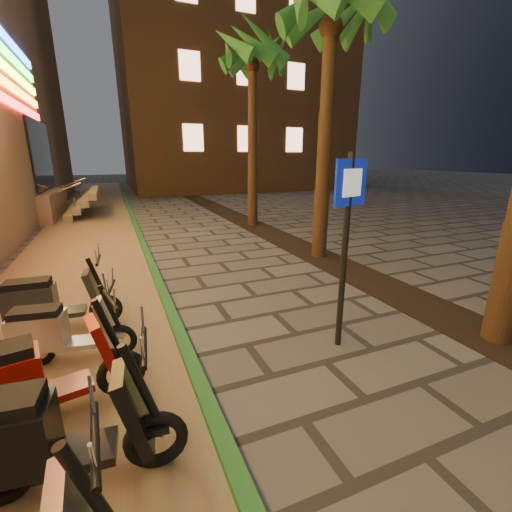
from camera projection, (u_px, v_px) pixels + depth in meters
name	position (u px, v px, depth m)	size (l,w,h in m)	color
parking_strip	(84.00, 253.00, 10.10)	(3.40, 60.00, 0.01)	#8C7251
green_curb	(144.00, 246.00, 10.71)	(0.18, 60.00, 0.10)	#27682E
planting_strip	(366.00, 278.00, 7.96)	(1.20, 40.00, 0.02)	black
apartment_block	(224.00, 42.00, 30.39)	(18.00, 16.06, 25.00)	brown
palm_c	(331.00, 26.00, 8.13)	(2.97, 3.02, 6.91)	#472D19
palm_d	(252.00, 65.00, 12.50)	(2.97, 3.02, 7.16)	#472D19
pedestrian_sign	(347.00, 227.00, 4.67)	(0.60, 0.19, 2.79)	black
scooter_6	(41.00, 438.00, 2.74)	(1.83, 0.66, 1.29)	black
scooter_7	(32.00, 379.00, 3.48)	(1.80, 0.82, 1.27)	black
scooter_8	(59.00, 332.00, 4.57)	(1.55, 0.64, 1.09)	black
scooter_9	(50.00, 302.00, 5.41)	(1.68, 0.59, 1.18)	black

